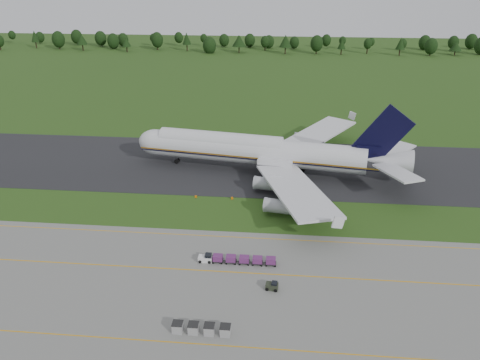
# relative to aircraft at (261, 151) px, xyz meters

# --- Properties ---
(ground) EXTENTS (600.00, 600.00, 0.00)m
(ground) POSITION_rel_aircraft_xyz_m (-8.78, -24.31, -5.92)
(ground) COLOR #254514
(ground) RESTS_ON ground
(apron) EXTENTS (300.00, 52.00, 0.06)m
(apron) POSITION_rel_aircraft_xyz_m (-8.78, -58.31, -5.89)
(apron) COLOR slate
(apron) RESTS_ON ground
(taxiway) EXTENTS (300.00, 40.00, 0.08)m
(taxiway) POSITION_rel_aircraft_xyz_m (-8.78, 3.69, -5.88)
(taxiway) COLOR black
(taxiway) RESTS_ON ground
(apron_markings) EXTENTS (300.00, 30.20, 0.01)m
(apron_markings) POSITION_rel_aircraft_xyz_m (-8.78, -51.29, -5.85)
(apron_markings) COLOR orange
(apron_markings) RESTS_ON apron
(tree_line) EXTENTS (526.77, 22.08, 11.86)m
(tree_line) POSITION_rel_aircraft_xyz_m (-13.73, 194.61, 0.42)
(tree_line) COLOR black
(tree_line) RESTS_ON ground
(aircraft) EXTENTS (74.09, 71.06, 20.72)m
(aircraft) POSITION_rel_aircraft_xyz_m (0.00, 0.00, 0.00)
(aircraft) COLOR silver
(aircraft) RESTS_ON ground
(baggage_train) EXTENTS (14.46, 1.53, 1.48)m
(baggage_train) POSITION_rel_aircraft_xyz_m (-2.33, -43.37, -5.06)
(baggage_train) COLOR silver
(baggage_train) RESTS_ON apron
(utility_cart) EXTENTS (2.23, 1.51, 1.15)m
(utility_cart) POSITION_rel_aircraft_xyz_m (4.53, -50.56, -5.30)
(utility_cart) COLOR #252B1E
(utility_cart) RESTS_ON apron
(uld_row) EXTENTS (8.80, 1.60, 1.59)m
(uld_row) POSITION_rel_aircraft_xyz_m (-5.64, -62.03, -5.06)
(uld_row) COLOR gray
(uld_row) RESTS_ON apron
(edge_markers) EXTENTS (17.86, 0.30, 0.60)m
(edge_markers) POSITION_rel_aircraft_xyz_m (-5.87, -17.30, -5.64)
(edge_markers) COLOR orange
(edge_markers) RESTS_ON ground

